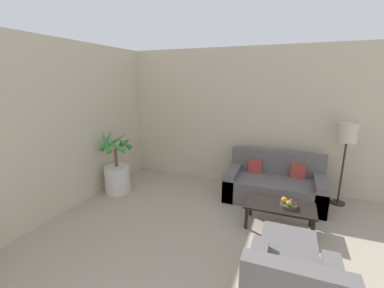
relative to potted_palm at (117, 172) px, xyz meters
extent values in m
cube|color=beige|center=(2.86, 1.36, 0.95)|extent=(7.97, 0.06, 2.70)
cylinder|color=beige|center=(0.00, 0.00, -0.14)|extent=(0.47, 0.47, 0.51)
cylinder|color=brown|center=(0.00, 0.00, 0.28)|extent=(0.06, 0.06, 0.34)
cone|color=#38843D|center=(0.19, 0.00, 0.59)|extent=(0.10, 0.44, 0.35)
cone|color=#38843D|center=(0.10, 0.18, 0.55)|extent=(0.45, 0.32, 0.29)
cone|color=#38843D|center=(-0.10, 0.17, 0.57)|extent=(0.44, 0.31, 0.32)
cone|color=#38843D|center=(-0.17, 0.00, 0.61)|extent=(0.10, 0.41, 0.38)
cone|color=#38843D|center=(-0.08, -0.15, 0.61)|extent=(0.40, 0.29, 0.39)
cone|color=#38843D|center=(0.10, -0.17, 0.58)|extent=(0.43, 0.31, 0.33)
cube|color=#605B5B|center=(2.79, 0.72, -0.20)|extent=(1.65, 0.87, 0.40)
cube|color=#605B5B|center=(2.79, 1.07, 0.21)|extent=(1.65, 0.16, 0.42)
cube|color=#605B5B|center=(2.06, 0.72, -0.14)|extent=(0.20, 0.87, 0.52)
cube|color=#605B5B|center=(3.52, 0.72, -0.14)|extent=(0.20, 0.87, 0.52)
cube|color=#B23D33|center=(2.42, 0.95, 0.12)|extent=(0.24, 0.12, 0.24)
cube|color=#B23D33|center=(3.16, 0.95, 0.12)|extent=(0.24, 0.12, 0.24)
cylinder|color=#2D2823|center=(3.85, 1.01, -0.39)|extent=(0.24, 0.24, 0.03)
cylinder|color=#2D2823|center=(3.85, 1.01, 0.16)|extent=(0.03, 0.03, 1.07)
cylinder|color=beige|center=(3.85, 1.01, 0.86)|extent=(0.30, 0.30, 0.32)
cylinder|color=black|center=(2.50, -0.35, -0.24)|extent=(0.05, 0.05, 0.32)
cylinder|color=black|center=(3.37, -0.35, -0.24)|extent=(0.05, 0.05, 0.32)
cylinder|color=black|center=(2.50, 0.05, -0.24)|extent=(0.05, 0.05, 0.32)
cylinder|color=black|center=(3.37, 0.05, -0.24)|extent=(0.05, 0.05, 0.32)
cube|color=black|center=(2.93, -0.15, -0.07)|extent=(0.96, 0.49, 0.03)
cylinder|color=#42382D|center=(3.05, -0.16, -0.03)|extent=(0.23, 0.23, 0.04)
sphere|color=red|center=(3.08, -0.12, 0.03)|extent=(0.07, 0.07, 0.07)
sphere|color=olive|center=(3.05, -0.22, 0.03)|extent=(0.08, 0.08, 0.08)
sphere|color=orange|center=(2.98, -0.13, 0.04)|extent=(0.08, 0.08, 0.08)
cube|color=#605B5B|center=(2.80, -1.67, -0.15)|extent=(0.16, 0.81, 0.51)
cube|color=#605B5B|center=(3.07, -0.91, -0.23)|extent=(0.60, 0.52, 0.34)
camera|label=1|loc=(2.99, -3.72, 1.69)|focal=24.00mm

